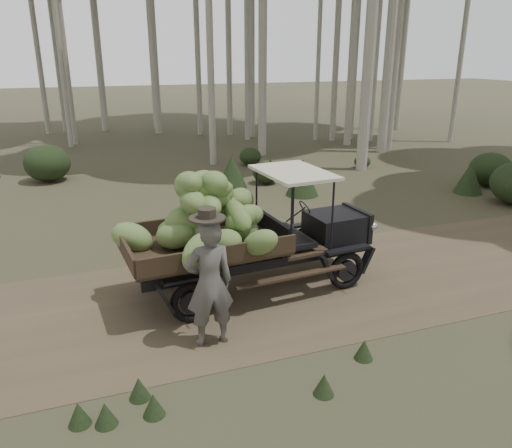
% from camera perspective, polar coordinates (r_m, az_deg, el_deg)
% --- Properties ---
extents(ground, '(120.00, 120.00, 0.00)m').
position_cam_1_polar(ground, '(8.80, -4.26, -8.71)').
color(ground, '#473D2B').
rests_on(ground, ground).
extents(dirt_track, '(70.00, 4.00, 0.01)m').
position_cam_1_polar(dirt_track, '(8.80, -4.26, -8.69)').
color(dirt_track, brown).
rests_on(dirt_track, ground).
extents(banana_truck, '(4.95, 2.38, 2.38)m').
position_cam_1_polar(banana_truck, '(8.54, -3.22, 0.35)').
color(banana_truck, black).
rests_on(banana_truck, ground).
extents(farmer, '(0.70, 0.52, 2.09)m').
position_cam_1_polar(farmer, '(7.19, -5.35, -6.61)').
color(farmer, '#504D49').
rests_on(farmer, ground).
extents(undergrowth, '(23.66, 21.30, 1.36)m').
position_cam_1_polar(undergrowth, '(9.18, -8.88, -3.87)').
color(undergrowth, '#233319').
rests_on(undergrowth, ground).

